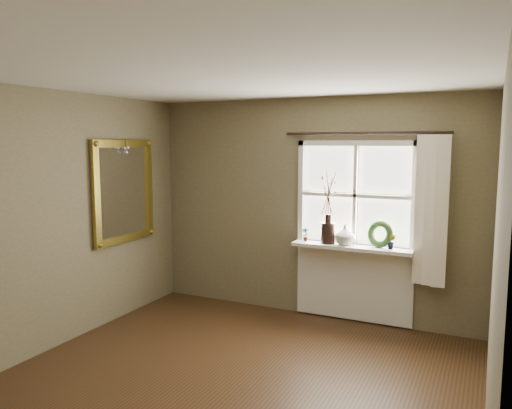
{
  "coord_description": "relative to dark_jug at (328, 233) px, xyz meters",
  "views": [
    {
      "loc": [
        1.96,
        -3.34,
        2.08
      ],
      "look_at": [
        -0.38,
        1.55,
        1.4
      ],
      "focal_mm": 35.0,
      "sensor_mm": 36.0,
      "label": 1
    }
  ],
  "objects": [
    {
      "name": "ceiling",
      "position": [
        -0.27,
        -2.12,
        1.56
      ],
      "size": [
        4.5,
        4.5,
        0.0
      ],
      "primitive_type": "plane",
      "color": "silver",
      "rests_on": "ground"
    },
    {
      "name": "cream_vase",
      "position": [
        0.2,
        0.0,
        -0.0
      ],
      "size": [
        0.29,
        0.29,
        0.23
      ],
      "primitive_type": "imported",
      "rotation": [
        0.0,
        0.0,
        0.33
      ],
      "color": "beige",
      "rests_on": "window_sill"
    },
    {
      "name": "floor",
      "position": [
        -0.27,
        -2.12,
        -1.04
      ],
      "size": [
        4.5,
        4.5,
        0.0
      ],
      "primitive_type": "plane",
      "color": "#382211",
      "rests_on": "ground"
    },
    {
      "name": "wreath",
      "position": [
        0.59,
        0.04,
        -0.0
      ],
      "size": [
        0.33,
        0.22,
        0.31
      ],
      "primitive_type": "torus",
      "rotation": [
        1.36,
        0.0,
        -0.31
      ],
      "color": "#26431E",
      "rests_on": "window_sill"
    },
    {
      "name": "gilt_mirror",
      "position": [
        -2.23,
        -0.86,
        0.47
      ],
      "size": [
        0.1,
        1.01,
        1.21
      ],
      "color": "white",
      "rests_on": "wall_left"
    },
    {
      "name": "wall_right",
      "position": [
        1.78,
        -2.12,
        0.26
      ],
      "size": [
        0.1,
        4.5,
        2.6
      ],
      "primitive_type": "cube",
      "color": "#6A6246",
      "rests_on": "ground"
    },
    {
      "name": "wall_left",
      "position": [
        -2.32,
        -2.12,
        0.26
      ],
      "size": [
        0.1,
        4.5,
        2.6
      ],
      "primitive_type": "cube",
      "color": "#6A6246",
      "rests_on": "ground"
    },
    {
      "name": "potted_plant_right",
      "position": [
        0.72,
        0.0,
        -0.04
      ],
      "size": [
        0.09,
        0.07,
        0.17
      ],
      "primitive_type": "imported",
      "rotation": [
        0.0,
        0.0,
        -0.01
      ],
      "color": "#26431E",
      "rests_on": "window_sill"
    },
    {
      "name": "curtain_rod",
      "position": [
        0.38,
        0.05,
        1.14
      ],
      "size": [
        1.84,
        0.03,
        0.03
      ],
      "primitive_type": "cylinder",
      "rotation": [
        0.0,
        1.57,
        0.0
      ],
      "color": "black",
      "rests_on": "wall_back"
    },
    {
      "name": "window_apron",
      "position": [
        0.28,
        0.11,
        -0.58
      ],
      "size": [
        1.36,
        0.04,
        0.88
      ],
      "primitive_type": "cube",
      "color": "white",
      "rests_on": "ground"
    },
    {
      "name": "dark_jug",
      "position": [
        0.0,
        0.0,
        0.0
      ],
      "size": [
        0.17,
        0.17,
        0.24
      ],
      "primitive_type": "cylinder",
      "rotation": [
        0.0,
        0.0,
        0.02
      ],
      "color": "black",
      "rests_on": "window_sill"
    },
    {
      "name": "window_sill",
      "position": [
        0.28,
        0.0,
        -0.14
      ],
      "size": [
        1.36,
        0.26,
        0.04
      ],
      "primitive_type": "cube",
      "color": "white",
      "rests_on": "wall_back"
    },
    {
      "name": "window_frame",
      "position": [
        0.28,
        0.11,
        0.44
      ],
      "size": [
        1.36,
        0.06,
        1.24
      ],
      "color": "white",
      "rests_on": "wall_back"
    },
    {
      "name": "wall_back",
      "position": [
        -0.27,
        0.18,
        0.26
      ],
      "size": [
        4.0,
        0.1,
        2.6
      ],
      "primitive_type": "cube",
      "color": "#6A6246",
      "rests_on": "ground"
    },
    {
      "name": "potted_plant_left",
      "position": [
        -0.28,
        0.0,
        -0.04
      ],
      "size": [
        0.1,
        0.08,
        0.16
      ],
      "primitive_type": "imported",
      "rotation": [
        0.0,
        0.0,
        0.26
      ],
      "color": "#26431E",
      "rests_on": "window_sill"
    },
    {
      "name": "curtain",
      "position": [
        1.12,
        0.01,
        0.32
      ],
      "size": [
        0.36,
        0.12,
        1.59
      ],
      "primitive_type": "cube",
      "color": "white",
      "rests_on": "wall_back"
    }
  ]
}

